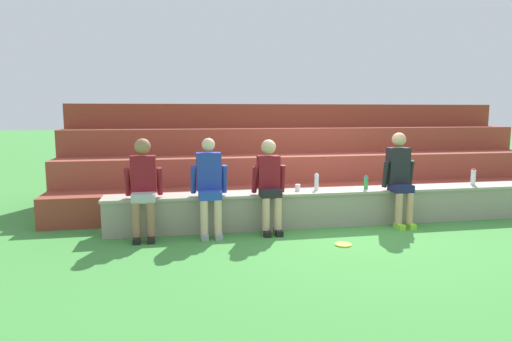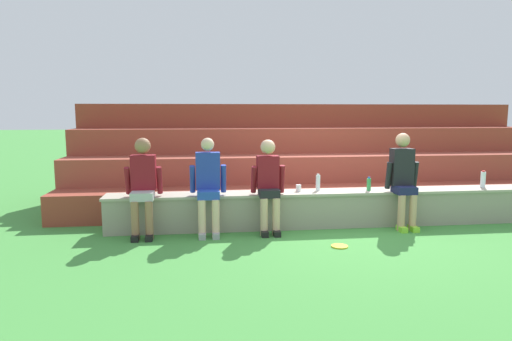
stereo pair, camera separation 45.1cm
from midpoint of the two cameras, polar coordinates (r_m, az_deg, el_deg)
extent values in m
plane|color=#428E3D|center=(7.10, 13.15, -7.33)|extent=(80.00, 80.00, 0.00)
cube|color=gray|center=(7.25, 12.59, -4.75)|extent=(7.27, 0.46, 0.55)
cube|color=#ABA28E|center=(7.20, 12.65, -2.71)|extent=(7.31, 0.50, 0.04)
cube|color=brown|center=(7.97, 10.73, -3.82)|extent=(9.37, 0.73, 0.49)
cube|color=#9A4334|center=(8.61, 9.31, -1.28)|extent=(9.37, 0.73, 0.98)
cube|color=brown|center=(9.27, 8.09, 0.90)|extent=(9.37, 0.73, 1.47)
cube|color=brown|center=(9.95, 7.03, 2.79)|extent=(9.37, 0.73, 1.96)
cylinder|color=#996B4C|center=(6.44, -13.37, -6.33)|extent=(0.11, 0.11, 0.55)
cylinder|color=#996B4C|center=(6.42, -11.64, -6.32)|extent=(0.11, 0.11, 0.55)
cube|color=black|center=(6.47, -13.35, -8.45)|extent=(0.10, 0.22, 0.08)
cube|color=black|center=(6.45, -11.61, -8.45)|extent=(0.10, 0.22, 0.08)
cube|color=#B2B2B7|center=(6.49, -12.48, -3.19)|extent=(0.32, 0.33, 0.12)
cube|color=maroon|center=(6.63, -12.41, -0.25)|extent=(0.35, 0.20, 0.51)
sphere|color=#996B4C|center=(6.59, -12.50, 3.13)|extent=(0.23, 0.23, 0.23)
cylinder|color=maroon|center=(6.65, -14.34, -1.29)|extent=(0.08, 0.21, 0.42)
cylinder|color=maroon|center=(6.60, -10.44, -1.23)|extent=(0.08, 0.19, 0.43)
cylinder|color=beige|center=(6.40, -4.97, -6.23)|extent=(0.11, 0.11, 0.55)
cylinder|color=beige|center=(6.41, -3.20, -6.19)|extent=(0.11, 0.11, 0.55)
cube|color=#99999E|center=(6.43, -4.93, -8.37)|extent=(0.10, 0.22, 0.08)
cube|color=#99999E|center=(6.44, -3.16, -8.33)|extent=(0.10, 0.22, 0.08)
cube|color=#2347B2|center=(6.47, -4.17, -3.07)|extent=(0.32, 0.33, 0.12)
cube|color=#23389E|center=(6.58, -4.27, -0.01)|extent=(0.36, 0.20, 0.54)
sphere|color=beige|center=(6.54, -4.30, 3.37)|extent=(0.19, 0.19, 0.19)
cylinder|color=#23389E|center=(6.57, -6.24, -1.12)|extent=(0.08, 0.20, 0.43)
cylinder|color=#23389E|center=(6.60, -2.26, -1.05)|extent=(0.08, 0.15, 0.43)
cylinder|color=#DBAD89|center=(6.50, 3.05, -6.00)|extent=(0.11, 0.11, 0.55)
cylinder|color=#DBAD89|center=(6.54, 4.60, -5.95)|extent=(0.11, 0.11, 0.55)
cube|color=black|center=(6.52, 3.09, -8.11)|extent=(0.10, 0.22, 0.08)
cube|color=black|center=(6.56, 4.65, -8.04)|extent=(0.10, 0.22, 0.08)
cube|color=black|center=(6.58, 3.64, -2.89)|extent=(0.29, 0.32, 0.12)
cube|color=maroon|center=(6.65, 3.46, -0.18)|extent=(0.33, 0.20, 0.48)
sphere|color=#DBAD89|center=(6.61, 3.49, 3.03)|extent=(0.22, 0.22, 0.22)
cylinder|color=maroon|center=(6.61, 1.67, -1.17)|extent=(0.08, 0.20, 0.42)
cylinder|color=maroon|center=(6.69, 5.28, -1.10)|extent=(0.08, 0.14, 0.43)
cylinder|color=tan|center=(7.16, 19.96, -5.18)|extent=(0.11, 0.11, 0.55)
cylinder|color=tan|center=(7.25, 21.26, -5.10)|extent=(0.11, 0.11, 0.55)
cube|color=#8CD833|center=(7.18, 20.02, -7.10)|extent=(0.10, 0.22, 0.08)
cube|color=#8CD833|center=(7.27, 21.31, -6.99)|extent=(0.10, 0.22, 0.08)
cube|color=#191E47|center=(7.26, 20.24, -2.36)|extent=(0.30, 0.33, 0.12)
cube|color=black|center=(7.32, 19.94, 0.44)|extent=(0.33, 0.20, 0.57)
sphere|color=tan|center=(7.28, 20.08, 3.69)|extent=(0.22, 0.22, 0.22)
cylinder|color=black|center=(7.22, 18.43, -0.62)|extent=(0.08, 0.14, 0.43)
cylinder|color=black|center=(7.42, 21.45, -0.55)|extent=(0.08, 0.14, 0.43)
cylinder|color=green|center=(7.30, 16.06, -1.75)|extent=(0.07, 0.07, 0.20)
cylinder|color=blue|center=(7.28, 16.09, -0.90)|extent=(0.04, 0.04, 0.02)
cylinder|color=silver|center=(8.33, 28.60, -1.04)|extent=(0.08, 0.08, 0.26)
cylinder|color=red|center=(8.32, 28.66, -0.08)|extent=(0.05, 0.05, 0.02)
cylinder|color=silver|center=(7.12, 9.80, -1.59)|extent=(0.07, 0.07, 0.25)
cylinder|color=white|center=(7.10, 9.82, -0.52)|extent=(0.04, 0.04, 0.02)
cylinder|color=white|center=(7.01, 7.33, -2.27)|extent=(0.08, 0.08, 0.11)
cylinder|color=yellow|center=(6.17, 12.81, -9.51)|extent=(0.23, 0.23, 0.02)
camera|label=1|loc=(0.23, -88.10, 0.25)|focal=31.06mm
camera|label=2|loc=(0.23, 91.90, -0.25)|focal=31.06mm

